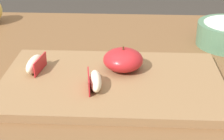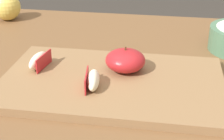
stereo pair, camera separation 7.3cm
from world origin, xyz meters
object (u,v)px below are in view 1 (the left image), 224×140
at_px(apple_half_skin_up, 123,60).
at_px(apple_wedge_left, 95,81).
at_px(cutting_board, 112,82).
at_px(apple_wedge_middle, 34,65).

xyz_separation_m(apple_half_skin_up, apple_wedge_left, (-0.05, -0.09, -0.01)).
bearing_deg(cutting_board, apple_wedge_left, -126.55).
bearing_deg(apple_half_skin_up, apple_wedge_left, -121.25).
relative_size(apple_half_skin_up, apple_wedge_left, 1.14).
relative_size(cutting_board, apple_half_skin_up, 5.33).
bearing_deg(apple_wedge_left, apple_half_skin_up, 58.75).
height_order(apple_wedge_left, apple_wedge_middle, same).
xyz_separation_m(apple_half_skin_up, apple_wedge_middle, (-0.19, -0.02, -0.01)).
bearing_deg(apple_half_skin_up, cutting_board, -115.66).
height_order(cutting_board, apple_half_skin_up, apple_half_skin_up).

